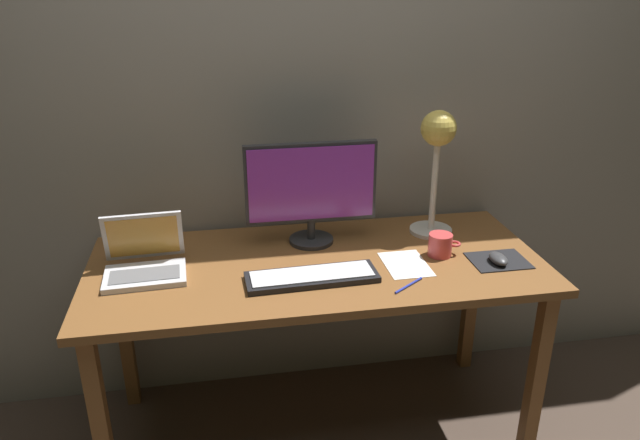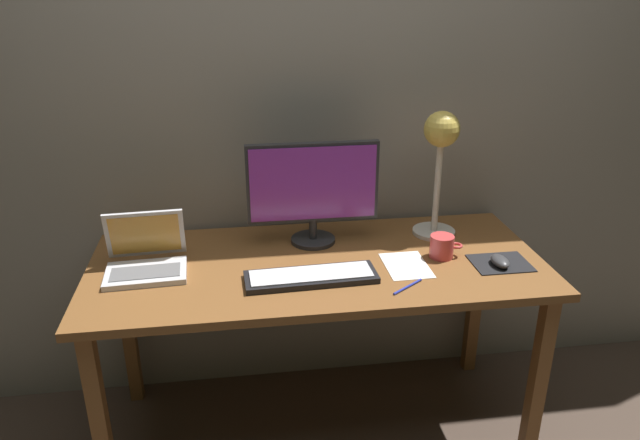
% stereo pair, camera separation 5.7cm
% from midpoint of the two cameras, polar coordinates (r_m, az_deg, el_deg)
% --- Properties ---
extents(ground_plane, '(4.80, 4.80, 0.00)m').
position_cam_midpoint_polar(ground_plane, '(2.54, -0.94, -19.09)').
color(ground_plane, '#47382D').
rests_on(ground_plane, ground).
extents(back_wall, '(4.80, 0.06, 2.60)m').
position_cam_midpoint_polar(back_wall, '(2.32, -2.75, 12.96)').
color(back_wall, gray).
rests_on(back_wall, ground).
extents(desk, '(1.60, 0.70, 0.74)m').
position_cam_midpoint_polar(desk, '(2.16, -1.05, -5.88)').
color(desk, brown).
rests_on(desk, ground).
extents(monitor, '(0.48, 0.17, 0.39)m').
position_cam_midpoint_polar(monitor, '(2.19, -1.62, 3.08)').
color(monitor, '#28282B').
rests_on(monitor, desk).
extents(keyboard_main, '(0.45, 0.16, 0.03)m').
position_cam_midpoint_polar(keyboard_main, '(1.99, -1.61, -5.43)').
color(keyboard_main, black).
rests_on(keyboard_main, desk).
extents(laptop, '(0.28, 0.24, 0.20)m').
position_cam_midpoint_polar(laptop, '(2.12, -17.17, -3.37)').
color(laptop, silver).
rests_on(laptop, desk).
extents(desk_lamp, '(0.17, 0.17, 0.48)m').
position_cam_midpoint_polar(desk_lamp, '(2.27, 10.41, 6.87)').
color(desk_lamp, beige).
rests_on(desk_lamp, desk).
extents(mousepad, '(0.20, 0.16, 0.00)m').
position_cam_midpoint_polar(mousepad, '(2.21, 15.94, -3.75)').
color(mousepad, black).
rests_on(mousepad, desk).
extents(mouse, '(0.06, 0.10, 0.03)m').
position_cam_midpoint_polar(mouse, '(2.18, 15.93, -3.57)').
color(mouse, '#38383A').
rests_on(mouse, mousepad).
extents(coffee_mug, '(0.12, 0.09, 0.08)m').
position_cam_midpoint_polar(coffee_mug, '(2.18, 10.71, -2.35)').
color(coffee_mug, '#CC3F3F').
rests_on(coffee_mug, desk).
extents(paper_sheet_by_keyboard, '(0.15, 0.21, 0.00)m').
position_cam_midpoint_polar(paper_sheet_by_keyboard, '(2.12, 7.41, -4.21)').
color(paper_sheet_by_keyboard, white).
rests_on(paper_sheet_by_keyboard, desk).
extents(pen, '(0.12, 0.09, 0.01)m').
position_cam_midpoint_polar(pen, '(1.97, 7.63, -6.21)').
color(pen, '#2633A5').
rests_on(pen, desk).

